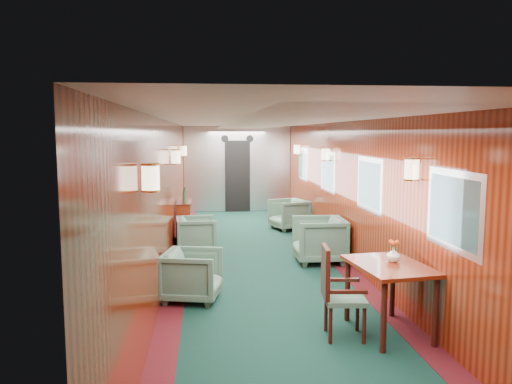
% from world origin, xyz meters
% --- Properties ---
extents(room, '(12.00, 12.10, 2.40)m').
position_xyz_m(room, '(0.00, 0.00, 1.63)').
color(room, black).
rests_on(room, ground).
extents(bulkhead, '(2.98, 0.17, 2.39)m').
position_xyz_m(bulkhead, '(0.00, 5.91, 1.18)').
color(bulkhead, silver).
rests_on(bulkhead, ground).
extents(windows_right, '(0.02, 8.60, 0.80)m').
position_xyz_m(windows_right, '(1.49, 0.25, 1.45)').
color(windows_right, silver).
rests_on(windows_right, ground).
extents(wall_sconces, '(2.97, 7.97, 0.25)m').
position_xyz_m(wall_sconces, '(0.00, 0.57, 1.79)').
color(wall_sconces, '#FFEBC6').
rests_on(wall_sconces, ground).
extents(dining_table, '(0.85, 1.12, 0.78)m').
position_xyz_m(dining_table, '(1.09, -2.94, 0.66)').
color(dining_table, maroon).
rests_on(dining_table, ground).
extents(side_chair, '(0.49, 0.51, 1.00)m').
position_xyz_m(side_chair, '(0.48, -2.99, 0.54)').
color(side_chair, '#1D4437').
rests_on(side_chair, ground).
extents(credenza, '(0.29, 0.93, 1.11)m').
position_xyz_m(credenza, '(-1.34, 2.01, 0.43)').
color(credenza, maroon).
rests_on(credenza, ground).
extents(flower_vase, '(0.15, 0.15, 0.16)m').
position_xyz_m(flower_vase, '(1.16, -2.85, 0.86)').
color(flower_vase, white).
rests_on(flower_vase, dining_table).
extents(armchair_left_near, '(0.87, 0.85, 0.67)m').
position_xyz_m(armchair_left_near, '(-1.09, -1.60, 0.33)').
color(armchair_left_near, '#1D4437').
rests_on(armchair_left_near, ground).
extents(armchair_left_far, '(0.78, 0.76, 0.66)m').
position_xyz_m(armchair_left_far, '(-1.08, 1.11, 0.33)').
color(armchair_left_far, '#1D4437').
rests_on(armchair_left_far, ground).
extents(armchair_right_near, '(0.87, 0.85, 0.78)m').
position_xyz_m(armchair_right_near, '(1.03, 0.15, 0.39)').
color(armchair_right_near, '#1D4437').
rests_on(armchair_right_near, ground).
extents(armchair_right_far, '(0.96, 0.95, 0.69)m').
position_xyz_m(armchair_right_far, '(0.99, 3.11, 0.35)').
color(armchair_right_far, '#1D4437').
rests_on(armchair_right_far, ground).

